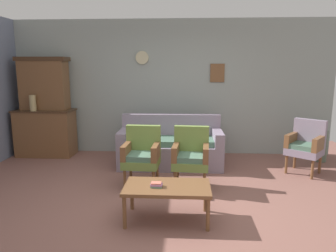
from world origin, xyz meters
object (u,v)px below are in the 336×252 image
object	(u,v)px
armchair_by_doorway	(191,155)
vase_on_cabinet	(33,103)
floor_vase_by_wall	(321,146)
armchair_near_couch_end	(142,153)
wingback_chair_by_fireplace	(306,144)
floral_couch	(171,148)
book_stack_on_table	(156,185)
coffee_table	(167,189)
side_cabinet	(46,133)

from	to	relation	value
armchair_by_doorway	vase_on_cabinet	bearing A→B (deg)	155.62
floor_vase_by_wall	armchair_near_couch_end	bearing A→B (deg)	-155.95
wingback_chair_by_fireplace	floor_vase_by_wall	bearing A→B (deg)	51.64
vase_on_cabinet	floral_couch	world-z (taller)	vase_on_cabinet
armchair_near_couch_end	floor_vase_by_wall	distance (m)	3.53
armchair_near_couch_end	book_stack_on_table	xyz separation A→B (m)	(0.32, -1.10, -0.05)
coffee_table	floor_vase_by_wall	xyz separation A→B (m)	(2.77, 2.49, -0.07)
armchair_near_couch_end	side_cabinet	bearing A→B (deg)	144.69
floral_couch	floor_vase_by_wall	world-z (taller)	floral_couch
side_cabinet	armchair_by_doorway	world-z (taller)	side_cabinet
armchair_near_couch_end	floor_vase_by_wall	size ratio (longest dim) A/B	1.49
side_cabinet	armchair_near_couch_end	distance (m)	2.66
armchair_by_doorway	wingback_chair_by_fireplace	size ratio (longest dim) A/B	1.00
wingback_chair_by_fireplace	coffee_table	bearing A→B (deg)	-141.04
coffee_table	book_stack_on_table	xyz separation A→B (m)	(-0.12, -0.05, 0.07)
floral_couch	coffee_table	bearing A→B (deg)	-88.24
vase_on_cabinet	coffee_table	xyz separation A→B (m)	(2.74, -2.41, -0.71)
book_stack_on_table	floral_couch	bearing A→B (deg)	88.47
floor_vase_by_wall	armchair_by_doorway	bearing A→B (deg)	-149.72
armchair_by_doorway	floor_vase_by_wall	size ratio (longest dim) A/B	1.49
armchair_by_doorway	side_cabinet	bearing A→B (deg)	151.84
side_cabinet	coffee_table	size ratio (longest dim) A/B	1.16
book_stack_on_table	floor_vase_by_wall	distance (m)	3.85
vase_on_cabinet	wingback_chair_by_fireplace	size ratio (longest dim) A/B	0.34
wingback_chair_by_fireplace	book_stack_on_table	distance (m)	2.98
armchair_by_doorway	armchair_near_couch_end	bearing A→B (deg)	178.74
armchair_near_couch_end	armchair_by_doorway	size ratio (longest dim) A/B	1.00
floral_couch	floor_vase_by_wall	size ratio (longest dim) A/B	3.05
coffee_table	armchair_by_doorway	bearing A→B (deg)	74.66
floral_couch	armchair_near_couch_end	world-z (taller)	same
floral_couch	coffee_table	size ratio (longest dim) A/B	1.84
floral_couch	book_stack_on_table	bearing A→B (deg)	-91.53
floral_couch	floor_vase_by_wall	bearing A→B (deg)	8.25
side_cabinet	floral_couch	distance (m)	2.60
floral_couch	armchair_by_doorway	distance (m)	1.11
wingback_chair_by_fireplace	floral_couch	bearing A→B (deg)	172.83
coffee_table	floor_vase_by_wall	size ratio (longest dim) A/B	1.66
side_cabinet	floral_couch	size ratio (longest dim) A/B	0.63
book_stack_on_table	floor_vase_by_wall	world-z (taller)	floor_vase_by_wall
armchair_by_doorway	wingback_chair_by_fireplace	bearing A→B (deg)	21.29
coffee_table	side_cabinet	bearing A→B (deg)	135.22
side_cabinet	vase_on_cabinet	xyz separation A→B (m)	(-0.13, -0.18, 0.62)
side_cabinet	book_stack_on_table	bearing A→B (deg)	-46.65
side_cabinet	coffee_table	world-z (taller)	side_cabinet
floral_couch	armchair_by_doorway	size ratio (longest dim) A/B	2.05
wingback_chair_by_fireplace	coffee_table	world-z (taller)	wingback_chair_by_fireplace
vase_on_cabinet	coffee_table	bearing A→B (deg)	-41.33
vase_on_cabinet	floor_vase_by_wall	xyz separation A→B (m)	(5.51, 0.08, -0.78)
vase_on_cabinet	side_cabinet	bearing A→B (deg)	53.19
floral_couch	wingback_chair_by_fireplace	xyz separation A→B (m)	(2.28, -0.29, 0.17)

